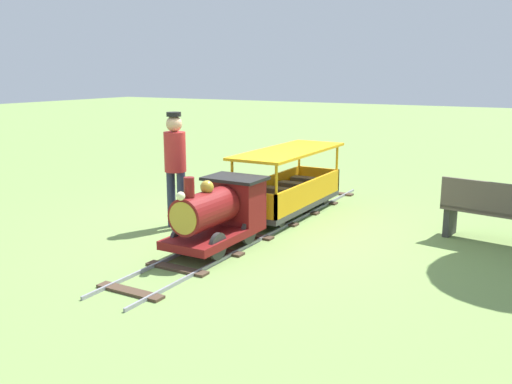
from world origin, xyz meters
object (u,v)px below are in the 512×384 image
conductor_person (175,160)px  locomotive (219,211)px  passenger_car (289,188)px  park_bench (495,212)px

conductor_person → locomotive: bearing=153.9°
conductor_person → passenger_car: bearing=-127.3°
conductor_person → park_bench: (-3.98, -1.38, -0.54)m
conductor_person → park_bench: conductor_person is taller
passenger_car → park_bench: bearing=179.6°
passenger_car → park_bench: size_ratio=1.75×
locomotive → passenger_car: 1.92m
conductor_person → park_bench: 4.25m
locomotive → passenger_car: (0.00, -1.92, -0.06)m
locomotive → park_bench: locomotive is taller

